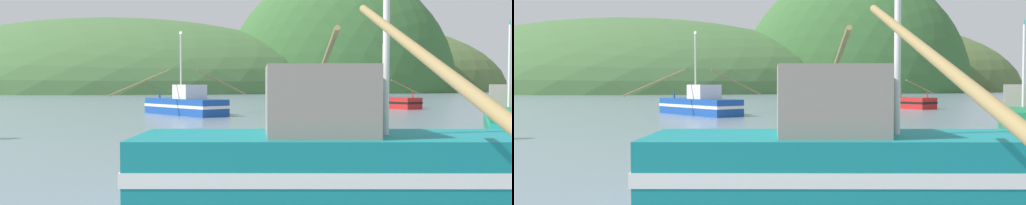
{
  "view_description": "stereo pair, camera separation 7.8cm",
  "coord_description": "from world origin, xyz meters",
  "views": [
    {
      "loc": [
        1.93,
        -1.53,
        2.28
      ],
      "look_at": [
        3.19,
        24.27,
        1.4
      ],
      "focal_mm": 33.72,
      "sensor_mm": 36.0,
      "label": 1
    },
    {
      "loc": [
        2.01,
        -1.54,
        2.28
      ],
      "look_at": [
        3.19,
        24.27,
        1.4
      ],
      "focal_mm": 33.72,
      "sensor_mm": 36.0,
      "label": 2
    }
  ],
  "objects": [
    {
      "name": "hill_far_center",
      "position": [
        -39.64,
        188.12,
        0.0
      ],
      "size": [
        168.65,
        134.92,
        54.89
      ],
      "primitive_type": "ellipsoid",
      "color": "#47703D",
      "rests_on": "ground"
    },
    {
      "name": "hill_mid_right",
      "position": [
        59.96,
        240.35,
        0.0
      ],
      "size": [
        153.04,
        122.43,
        67.73
      ],
      "primitive_type": "ellipsoid",
      "color": "#516B38",
      "rests_on": "ground"
    },
    {
      "name": "hill_far_left",
      "position": [
        40.85,
        173.94,
        0.0
      ],
      "size": [
        84.29,
        67.43,
        89.44
      ],
      "primitive_type": "ellipsoid",
      "color": "#386633",
      "rests_on": "ground"
    },
    {
      "name": "fishing_boat_red",
      "position": [
        17.62,
        47.88,
        0.73
      ],
      "size": [
        9.77,
        7.91,
        6.95
      ],
      "rotation": [
        0.0,
        0.0,
        5.26
      ],
      "color": "red",
      "rests_on": "ground"
    },
    {
      "name": "fishing_boat_green",
      "position": [
        15.71,
        21.79,
        0.77
      ],
      "size": [
        7.1,
        11.33,
        5.54
      ],
      "rotation": [
        0.0,
        0.0,
        4.24
      ],
      "color": "#197A47",
      "rests_on": "ground"
    },
    {
      "name": "fishing_boat_blue",
      "position": [
        -1.88,
        37.15,
        0.81
      ],
      "size": [
        10.13,
        8.54,
        6.7
      ],
      "rotation": [
        0.0,
        0.0,
        2.23
      ],
      "color": "#19479E",
      "rests_on": "ground"
    },
    {
      "name": "fishing_boat_teal",
      "position": [
        3.99,
        7.2,
        0.89
      ],
      "size": [
        7.92,
        13.48,
        7.41
      ],
      "rotation": [
        0.0,
        0.0,
        6.23
      ],
      "color": "#147F84",
      "rests_on": "ground"
    }
  ]
}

